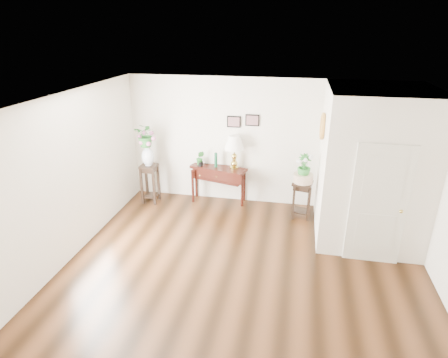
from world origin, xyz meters
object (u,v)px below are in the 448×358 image
(table_lamp, at_px, (234,153))
(plant_stand_b, at_px, (301,200))
(plant_stand_a, at_px, (150,183))
(console_table, at_px, (219,184))

(table_lamp, relative_size, plant_stand_b, 0.95)
(table_lamp, height_order, plant_stand_a, table_lamp)
(console_table, height_order, table_lamp, table_lamp)
(plant_stand_b, bearing_deg, console_table, 167.74)
(console_table, relative_size, table_lamp, 1.67)
(table_lamp, xyz_separation_m, plant_stand_b, (1.51, -0.40, -0.79))
(plant_stand_a, height_order, plant_stand_b, plant_stand_a)
(console_table, relative_size, plant_stand_b, 1.59)
(plant_stand_a, distance_m, plant_stand_b, 3.38)
(plant_stand_a, bearing_deg, plant_stand_b, -1.21)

